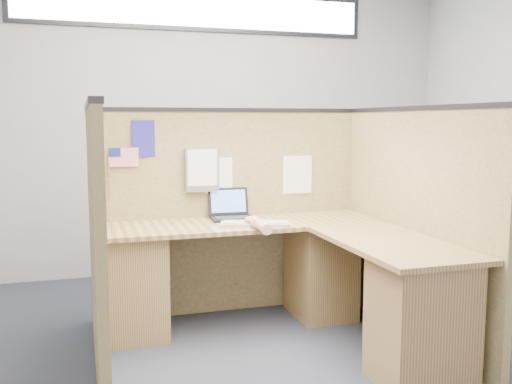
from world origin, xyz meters
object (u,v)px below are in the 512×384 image
object	(u,v)px
keyboard	(255,224)
mouse	(252,223)
l_desk	(286,282)
laptop	(230,211)

from	to	relation	value
keyboard	mouse	size ratio (longest dim) A/B	4.64
keyboard	mouse	xyz separation A→B (m)	(-0.03, -0.02, 0.01)
l_desk	mouse	size ratio (longest dim) A/B	18.57
l_desk	keyboard	size ratio (longest dim) A/B	4.00
l_desk	laptop	world-z (taller)	laptop
keyboard	l_desk	bearing A→B (deg)	-41.93
laptop	mouse	bearing A→B (deg)	-78.39
l_desk	mouse	world-z (taller)	mouse
l_desk	mouse	distance (m)	0.45
laptop	keyboard	xyz separation A→B (m)	(0.08, -0.34, -0.04)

